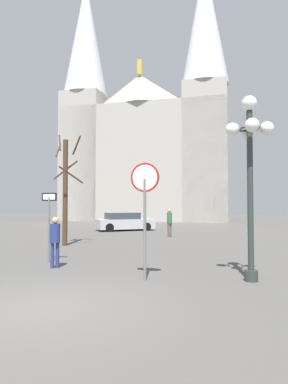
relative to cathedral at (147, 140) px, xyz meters
name	(u,v)px	position (x,y,z in m)	size (l,w,h in m)	color
ground_plane	(44,308)	(3.49, -37.08, -10.44)	(120.00, 120.00, 0.00)	#514F4C
cathedral	(147,140)	(0.00, 0.00, 0.00)	(21.56, 13.75, 32.72)	#ADA89E
stop_sign	(145,197)	(5.11, -34.37, -8.18)	(0.80, 0.15, 3.21)	slate
one_way_arrow_sign	(49,218)	(1.28, -32.10, -8.88)	(0.58, 0.09, 2.48)	slate
street_lamp	(250,155)	(7.95, -34.02, -7.04)	(1.28, 1.28, 5.04)	#2D3833
bare_tree	(65,188)	(-0.02, -27.41, -7.56)	(1.75, 1.79, 5.61)	#473323
parked_car_near_silver	(124,222)	(0.85, -17.53, -9.77)	(4.75, 3.84, 1.40)	#B7B7BC
pedestrian_walking	(55,237)	(1.94, -33.07, -9.44)	(0.32, 0.32, 1.65)	navy
pedestrian_standing	(169,220)	(4.78, -22.22, -9.36)	(0.32, 0.32, 1.78)	#594C47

